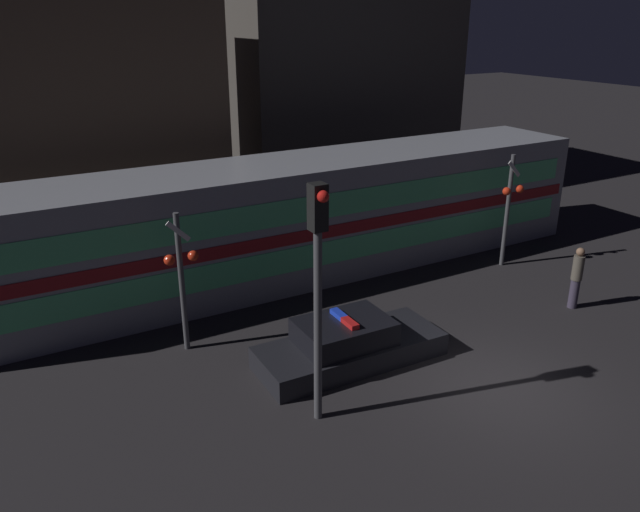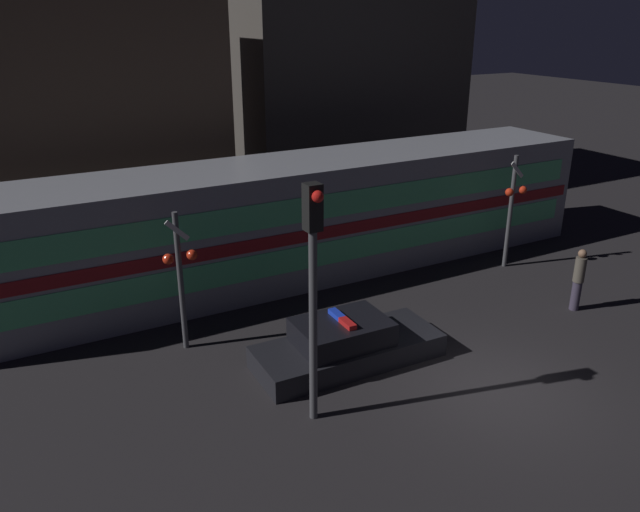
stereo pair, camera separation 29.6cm
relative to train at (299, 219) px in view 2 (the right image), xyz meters
The scene contains 9 objects.
ground_plane 8.52m from the train, 84.11° to the right, with size 120.00×120.00×0.00m, color #262326.
train is the anchor object (origin of this frame).
police_car 5.96m from the train, 105.62° to the right, with size 4.63×1.87×1.25m.
pedestrian 8.47m from the train, 47.78° to the right, with size 0.31×0.31×1.83m.
crossing_signal_near 6.93m from the train, 24.54° to the right, with size 0.85×0.35×3.76m.
crossing_signal_far 5.66m from the train, 147.24° to the right, with size 0.85×0.35×3.59m.
traffic_light_corner 8.02m from the train, 114.75° to the right, with size 0.30×0.46×5.05m.
building_left 8.35m from the train, 127.47° to the left, with size 8.40×5.40×8.77m.
building_center 12.00m from the train, 53.63° to the left, with size 10.49×6.52×9.72m.
Camera 2 is at (-9.33, -8.59, 7.90)m, focal length 35.00 mm.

